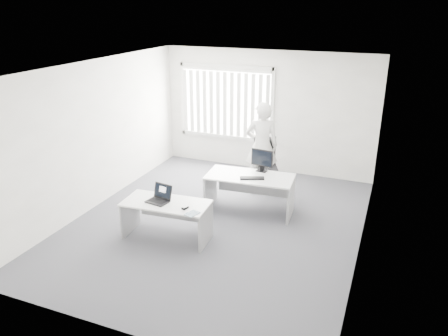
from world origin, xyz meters
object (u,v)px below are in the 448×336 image
at_px(desk_far, 250,186).
at_px(office_chair, 265,173).
at_px(desk_near, 167,212).
at_px(person, 262,146).
at_px(monitor, 262,161).
at_px(laptop, 157,195).

bearing_deg(desk_far, office_chair, 88.11).
distance_m(desk_near, person, 2.81).
bearing_deg(monitor, desk_near, -114.00).
relative_size(desk_far, monitor, 3.82).
bearing_deg(office_chair, laptop, -135.30).
height_order(desk_near, desk_far, desk_far).
bearing_deg(desk_near, monitor, 53.51).
xyz_separation_m(desk_far, monitor, (0.13, 0.30, 0.43)).
xyz_separation_m(office_chair, person, (-0.10, 0.02, 0.60)).
height_order(desk_far, person, person).
distance_m(desk_far, office_chair, 1.19).
distance_m(desk_near, desk_far, 1.76).
distance_m(office_chair, person, 0.60).
bearing_deg(office_chair, desk_near, -133.16).
xyz_separation_m(desk_far, office_chair, (-0.05, 1.18, -0.19)).
relative_size(desk_near, person, 0.79).
relative_size(desk_near, office_chair, 1.34).
bearing_deg(person, desk_far, 76.41).
bearing_deg(desk_near, laptop, -162.75).
bearing_deg(monitor, laptop, -116.19).
xyz_separation_m(desk_far, laptop, (-1.11, -1.51, 0.26)).
bearing_deg(laptop, monitor, 64.78).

